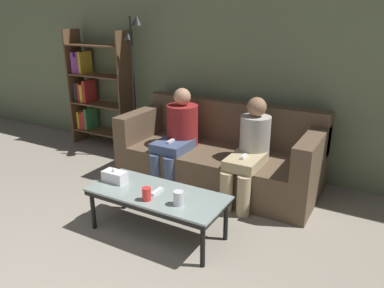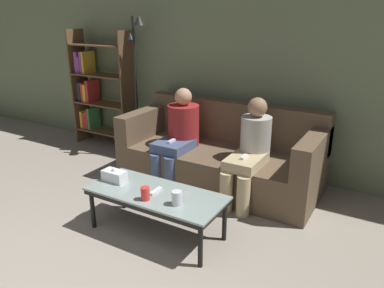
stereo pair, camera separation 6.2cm
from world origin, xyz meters
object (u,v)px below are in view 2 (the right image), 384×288
(game_remote, at_px, (156,191))
(bookshelf, at_px, (97,90))
(tissue_box, at_px, (114,176))
(seated_person_left_end, at_px, (179,133))
(standing_lamp, at_px, (137,73))
(cup_near_right, at_px, (177,198))
(cup_near_left, at_px, (145,193))
(couch, at_px, (222,156))
(coffee_table, at_px, (156,196))
(seated_person_mid_left, at_px, (250,149))

(game_remote, relative_size, bookshelf, 0.09)
(tissue_box, distance_m, seated_person_left_end, 1.06)
(game_remote, height_order, bookshelf, bookshelf)
(game_remote, xyz_separation_m, standing_lamp, (-1.30, 1.44, 0.71))
(bookshelf, bearing_deg, game_remote, -36.12)
(cup_near_right, bearing_deg, game_remote, 161.35)
(cup_near_left, relative_size, tissue_box, 0.51)
(couch, bearing_deg, bookshelf, 171.80)
(couch, relative_size, standing_lamp, 1.20)
(couch, xyz_separation_m, cup_near_left, (-0.00, -1.42, 0.14))
(couch, height_order, cup_near_left, couch)
(cup_near_right, height_order, tissue_box, tissue_box)
(coffee_table, height_order, seated_person_mid_left, seated_person_mid_left)
(cup_near_right, distance_m, tissue_box, 0.74)
(cup_near_left, xyz_separation_m, tissue_box, (-0.46, 0.15, -0.00))
(coffee_table, relative_size, bookshelf, 0.74)
(game_remote, bearing_deg, standing_lamp, 132.24)
(game_remote, bearing_deg, seated_person_left_end, 112.19)
(couch, relative_size, coffee_table, 1.82)
(tissue_box, bearing_deg, standing_lamp, 120.46)
(game_remote, relative_size, seated_person_mid_left, 0.14)
(coffee_table, relative_size, cup_near_right, 10.39)
(cup_near_left, xyz_separation_m, seated_person_mid_left, (0.44, 1.17, 0.10))
(bookshelf, relative_size, standing_lamp, 0.90)
(couch, bearing_deg, tissue_box, -110.05)
(seated_person_left_end, distance_m, seated_person_mid_left, 0.87)
(couch, xyz_separation_m, seated_person_mid_left, (0.44, -0.25, 0.24))
(coffee_table, height_order, game_remote, game_remote)
(standing_lamp, bearing_deg, seated_person_mid_left, -13.44)
(tissue_box, bearing_deg, coffee_table, 0.57)
(tissue_box, xyz_separation_m, bookshelf, (-1.71, 1.58, 0.34))
(seated_person_mid_left, bearing_deg, cup_near_left, -110.55)
(cup_near_left, distance_m, cup_near_right, 0.28)
(couch, distance_m, game_remote, 1.27)
(cup_near_right, xyz_separation_m, bookshelf, (-2.44, 1.67, 0.33))
(coffee_table, relative_size, seated_person_mid_left, 1.14)
(tissue_box, xyz_separation_m, seated_person_left_end, (0.03, 1.06, 0.12))
(bookshelf, distance_m, seated_person_left_end, 1.83)
(tissue_box, distance_m, seated_person_mid_left, 1.37)
(standing_lamp, bearing_deg, game_remote, -47.76)
(coffee_table, xyz_separation_m, seated_person_mid_left, (0.44, 1.02, 0.20))
(seated_person_left_end, bearing_deg, tissue_box, -91.49)
(cup_near_right, distance_m, standing_lamp, 2.30)
(game_remote, height_order, standing_lamp, standing_lamp)
(game_remote, height_order, seated_person_mid_left, seated_person_mid_left)
(bookshelf, relative_size, seated_person_left_end, 1.53)
(couch, bearing_deg, cup_near_right, -78.88)
(cup_near_left, height_order, seated_person_left_end, seated_person_left_end)
(tissue_box, relative_size, standing_lamp, 0.12)
(cup_near_right, relative_size, game_remote, 0.78)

